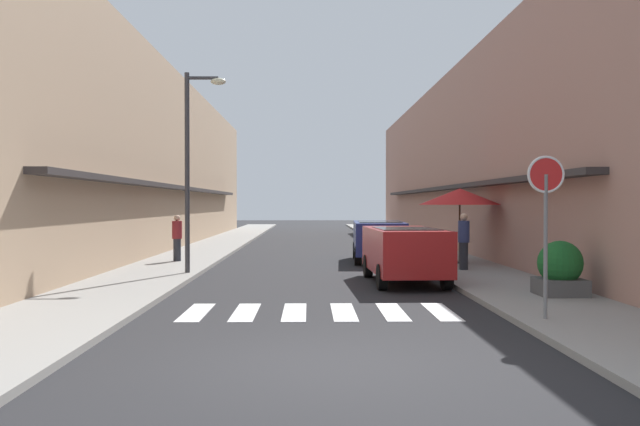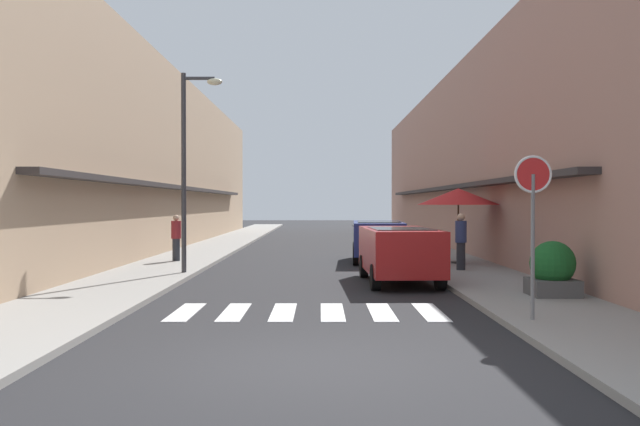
# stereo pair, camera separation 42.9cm
# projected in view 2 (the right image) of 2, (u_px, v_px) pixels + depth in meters

# --- Properties ---
(ground_plane) EXTENTS (113.69, 113.69, 0.00)m
(ground_plane) POSITION_uv_depth(u_px,v_px,m) (315.00, 252.00, 29.48)
(ground_plane) COLOR #232326
(sidewalk_left) EXTENTS (2.71, 72.35, 0.12)m
(sidewalk_left) POSITION_uv_depth(u_px,v_px,m) (206.00, 251.00, 29.48)
(sidewalk_left) COLOR gray
(sidewalk_left) RESTS_ON ground_plane
(sidewalk_right) EXTENTS (2.71, 72.35, 0.12)m
(sidewalk_right) POSITION_uv_depth(u_px,v_px,m) (423.00, 251.00, 29.48)
(sidewalk_right) COLOR gray
(sidewalk_right) RESTS_ON ground_plane
(building_row_left) EXTENTS (5.50, 48.51, 8.06)m
(building_row_left) POSITION_uv_depth(u_px,v_px,m) (128.00, 162.00, 31.01)
(building_row_left) COLOR tan
(building_row_left) RESTS_ON ground_plane
(building_row_right) EXTENTS (5.50, 48.51, 8.07)m
(building_row_right) POSITION_uv_depth(u_px,v_px,m) (502.00, 162.00, 31.01)
(building_row_right) COLOR #A87A6B
(building_row_right) RESTS_ON ground_plane
(crosswalk) EXTENTS (5.20, 2.20, 0.01)m
(crosswalk) POSITION_uv_depth(u_px,v_px,m) (308.00, 312.00, 13.11)
(crosswalk) COLOR silver
(crosswalk) RESTS_ON ground_plane
(parked_car_near) EXTENTS (1.92, 4.42, 1.47)m
(parked_car_near) POSITION_uv_depth(u_px,v_px,m) (400.00, 249.00, 17.85)
(parked_car_near) COLOR maroon
(parked_car_near) RESTS_ON ground_plane
(parked_car_mid) EXTENTS (1.97, 4.36, 1.47)m
(parked_car_mid) POSITION_uv_depth(u_px,v_px,m) (378.00, 236.00, 24.45)
(parked_car_mid) COLOR navy
(parked_car_mid) RESTS_ON ground_plane
(round_street_sign) EXTENTS (0.65, 0.07, 2.82)m
(round_street_sign) POSITION_uv_depth(u_px,v_px,m) (533.00, 194.00, 11.58)
(round_street_sign) COLOR slate
(round_street_sign) RESTS_ON sidewalk_right
(street_lamp) EXTENTS (1.19, 0.28, 5.76)m
(street_lamp) POSITION_uv_depth(u_px,v_px,m) (190.00, 152.00, 19.54)
(street_lamp) COLOR #38383D
(street_lamp) RESTS_ON sidewalk_left
(cafe_umbrella) EXTENTS (2.73, 2.73, 2.50)m
(cafe_umbrella) POSITION_uv_depth(u_px,v_px,m) (459.00, 197.00, 22.54)
(cafe_umbrella) COLOR #262626
(cafe_umbrella) RESTS_ON sidewalk_right
(planter_corner) EXTENTS (0.98, 0.98, 1.18)m
(planter_corner) POSITION_uv_depth(u_px,v_px,m) (553.00, 270.00, 14.60)
(planter_corner) COLOR #4C4C4C
(planter_corner) RESTS_ON sidewalk_right
(pedestrian_walking_near) EXTENTS (0.34, 0.34, 1.70)m
(pedestrian_walking_near) POSITION_uv_depth(u_px,v_px,m) (461.00, 240.00, 20.28)
(pedestrian_walking_near) COLOR #282B33
(pedestrian_walking_near) RESTS_ON sidewalk_right
(pedestrian_walking_far) EXTENTS (0.34, 0.34, 1.60)m
(pedestrian_walking_far) POSITION_uv_depth(u_px,v_px,m) (176.00, 237.00, 23.51)
(pedestrian_walking_far) COLOR #282B33
(pedestrian_walking_far) RESTS_ON sidewalk_left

